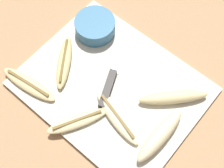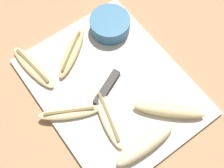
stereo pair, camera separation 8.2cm
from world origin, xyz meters
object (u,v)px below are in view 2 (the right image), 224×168
Objects in this scene: knife at (111,84)px; banana_soft_right at (69,111)px; banana_pale_long at (145,145)px; banana_spotted_left at (72,53)px; banana_bright_far at (109,117)px; banana_ripe_center at (169,110)px; banana_mellow_near at (33,67)px; prep_bowl at (110,24)px.

banana_soft_right reaches higher than knife.
banana_pale_long is at bearing 28.87° from banana_soft_right.
banana_bright_far is (0.21, -0.03, -0.00)m from banana_spotted_left.
banana_ripe_center reaches higher than knife.
banana_ripe_center is at bearing 34.24° from banana_mellow_near.
banana_bright_far is at bearing -119.72° from banana_ripe_center.
banana_bright_far is 0.15m from banana_ripe_center.
banana_spotted_left is 0.91× the size of banana_pale_long.
banana_spotted_left is 0.21m from banana_bright_far.
banana_pale_long is (0.35, 0.11, 0.01)m from banana_mellow_near.
banana_soft_right is at bearing 3.00° from banana_mellow_near.
banana_mellow_near is 0.36m from banana_pale_long.
banana_soft_right is 0.21m from banana_pale_long.
banana_soft_right is at bearing -113.95° from knife.
banana_pale_long is at bearing -22.35° from prep_bowl.
banana_pale_long is (0.18, 0.10, 0.01)m from banana_soft_right.
banana_spotted_left reaches higher than banana_soft_right.
banana_bright_far is at bearing -36.79° from prep_bowl.
banana_ripe_center is (0.29, 0.11, 0.00)m from banana_spotted_left.
prep_bowl is at bearing 93.50° from banana_spotted_left.
prep_bowl reaches higher than banana_ripe_center.
knife is at bearing -154.36° from banana_ripe_center.
banana_ripe_center reaches higher than banana_spotted_left.
banana_soft_right is (-0.00, -0.13, 0.00)m from knife.
banana_spotted_left is at bearing 169.91° from knife.
banana_ripe_center reaches higher than banana_bright_far.
prep_bowl is at bearing 157.65° from banana_pale_long.
banana_bright_far is 0.25m from banana_mellow_near.
knife is 1.40× the size of banana_spotted_left.
banana_bright_far is 1.01× the size of banana_mellow_near.
knife is 0.13m from banana_soft_right.
knife is 1.24× the size of banana_mellow_near.
banana_ripe_center is at bearing 1.83° from knife.
banana_pale_long is at bearing 14.82° from banana_bright_far.
banana_ripe_center reaches higher than banana_mellow_near.
banana_spotted_left is 0.98× the size of banana_soft_right.
banana_ripe_center is 0.91× the size of banana_pale_long.
banana_pale_long reaches higher than banana_spotted_left.
knife is at bearing 89.86° from banana_soft_right.
prep_bowl is at bearing 143.21° from banana_bright_far.
prep_bowl reaches higher than knife.
banana_soft_right is 0.25m from banana_ripe_center.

